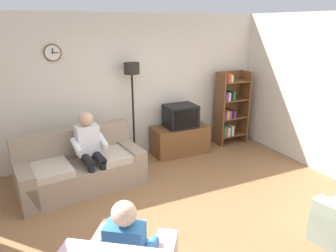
{
  "coord_description": "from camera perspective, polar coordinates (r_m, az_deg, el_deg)",
  "views": [
    {
      "loc": [
        -1.77,
        -3.01,
        2.53
      ],
      "look_at": [
        0.12,
        1.03,
        1.05
      ],
      "focal_mm": 33.63,
      "sensor_mm": 36.0,
      "label": 1
    }
  ],
  "objects": [
    {
      "name": "tv_stand",
      "position": [
        6.34,
        2.14,
        -2.47
      ],
      "size": [
        1.1,
        0.56,
        0.56
      ],
      "color": "brown",
      "rests_on": "ground_plane"
    },
    {
      "name": "person_in_left_armchair",
      "position": [
        3.06,
        -7.14,
        -20.89
      ],
      "size": [
        0.61,
        0.64,
        1.12
      ],
      "color": "#3372B2",
      "rests_on": "ground_plane"
    },
    {
      "name": "couch",
      "position": [
        5.23,
        -15.47,
        -7.48
      ],
      "size": [
        1.99,
        1.11,
        0.9
      ],
      "color": "gray",
      "rests_on": "ground_plane"
    },
    {
      "name": "bookshelf",
      "position": [
        6.86,
        11.05,
        3.14
      ],
      "size": [
        0.68,
        0.36,
        1.55
      ],
      "color": "brown",
      "rests_on": "ground_plane"
    },
    {
      "name": "floor_lamp",
      "position": [
        5.75,
        -6.5,
        7.4
      ],
      "size": [
        0.28,
        0.28,
        1.85
      ],
      "color": "black",
      "rests_on": "ground_plane"
    },
    {
      "name": "tv",
      "position": [
        6.15,
        2.3,
        1.82
      ],
      "size": [
        0.6,
        0.49,
        0.44
      ],
      "color": "black",
      "rests_on": "tv_stand"
    },
    {
      "name": "ground_plane",
      "position": [
        4.31,
        4.59,
        -17.66
      ],
      "size": [
        12.0,
        12.0,
        0.0
      ],
      "primitive_type": "plane",
      "color": "#8C603D"
    },
    {
      "name": "back_wall_assembly",
      "position": [
        6.06,
        -7.63,
        6.94
      ],
      "size": [
        6.2,
        0.17,
        2.7
      ],
      "color": "silver",
      "rests_on": "ground_plane"
    },
    {
      "name": "person_on_couch",
      "position": [
        5.0,
        -13.92,
        -3.74
      ],
      "size": [
        0.55,
        0.57,
        1.24
      ],
      "color": "silver",
      "rests_on": "ground_plane"
    }
  ]
}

